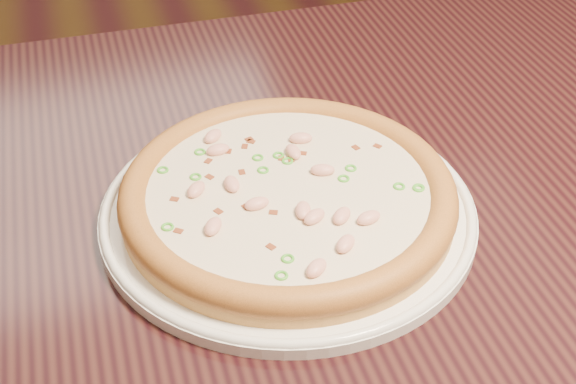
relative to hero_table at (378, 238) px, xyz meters
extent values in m
plane|color=black|center=(-0.18, 0.60, -0.65)|extent=(9.00, 9.00, 0.00)
cube|color=black|center=(0.00, 0.00, 0.08)|extent=(1.20, 0.80, 0.04)
cylinder|color=black|center=(0.54, 0.34, -0.30)|extent=(0.06, 0.06, 0.71)
cylinder|color=white|center=(-0.12, -0.05, 0.10)|extent=(0.36, 0.36, 0.01)
torus|color=white|center=(-0.12, -0.05, 0.11)|extent=(0.36, 0.36, 0.01)
cylinder|color=gold|center=(-0.12, -0.05, 0.12)|extent=(0.32, 0.32, 0.02)
torus|color=#C47431|center=(-0.12, -0.05, 0.13)|extent=(0.32, 0.32, 0.03)
cylinder|color=silver|center=(-0.12, -0.05, 0.13)|extent=(0.27, 0.27, 0.00)
ellipsoid|color=#F2B29E|center=(-0.20, -0.09, 0.14)|extent=(0.02, 0.03, 0.01)
ellipsoid|color=#F2B29E|center=(-0.21, -0.03, 0.14)|extent=(0.03, 0.03, 0.01)
ellipsoid|color=#F2B29E|center=(-0.10, 0.00, 0.14)|extent=(0.02, 0.02, 0.01)
ellipsoid|color=#F2B29E|center=(-0.13, -0.17, 0.14)|extent=(0.03, 0.03, 0.01)
ellipsoid|color=#F2B29E|center=(-0.09, -0.11, 0.14)|extent=(0.03, 0.03, 0.01)
ellipsoid|color=#F2B29E|center=(-0.17, 0.05, 0.14)|extent=(0.03, 0.03, 0.01)
ellipsoid|color=#F2B29E|center=(-0.10, -0.14, 0.14)|extent=(0.03, 0.03, 0.01)
ellipsoid|color=#F2B29E|center=(-0.12, -0.09, 0.14)|extent=(0.02, 0.03, 0.01)
ellipsoid|color=#F2B29E|center=(-0.06, -0.12, 0.14)|extent=(0.03, 0.02, 0.01)
ellipsoid|color=#F2B29E|center=(-0.17, -0.03, 0.14)|extent=(0.01, 0.02, 0.01)
ellipsoid|color=#F2B29E|center=(-0.16, -0.07, 0.14)|extent=(0.03, 0.02, 0.01)
ellipsoid|color=#F2B29E|center=(-0.11, -0.10, 0.14)|extent=(0.03, 0.02, 0.01)
ellipsoid|color=#F2B29E|center=(-0.08, -0.04, 0.14)|extent=(0.03, 0.02, 0.01)
ellipsoid|color=#F2B29E|center=(-0.17, 0.03, 0.14)|extent=(0.03, 0.02, 0.01)
ellipsoid|color=#F2B29E|center=(-0.09, 0.02, 0.14)|extent=(0.03, 0.02, 0.01)
cube|color=maroon|center=(-0.17, -0.07, 0.13)|extent=(0.01, 0.01, 0.00)
cube|color=maroon|center=(-0.09, 0.00, 0.13)|extent=(0.01, 0.01, 0.00)
cube|color=maroon|center=(-0.19, -0.07, 0.13)|extent=(0.01, 0.01, 0.00)
cube|color=maroon|center=(-0.01, -0.01, 0.13)|extent=(0.01, 0.01, 0.00)
cube|color=maroon|center=(-0.11, 0.00, 0.13)|extent=(0.01, 0.01, 0.00)
cube|color=maroon|center=(-0.18, 0.01, 0.13)|extent=(0.01, 0.01, 0.00)
cube|color=maroon|center=(-0.19, -0.01, 0.13)|extent=(0.01, 0.01, 0.00)
cube|color=maroon|center=(-0.23, -0.04, 0.13)|extent=(0.01, 0.01, 0.00)
cube|color=maroon|center=(-0.14, 0.04, 0.13)|extent=(0.01, 0.01, 0.00)
cube|color=maroon|center=(-0.04, 0.00, 0.13)|extent=(0.01, 0.01, 0.00)
cube|color=maroon|center=(-0.16, -0.01, 0.13)|extent=(0.01, 0.01, 0.00)
cube|color=maroon|center=(-0.14, -0.08, 0.13)|extent=(0.01, 0.01, 0.00)
cube|color=maroon|center=(-0.14, 0.04, 0.13)|extent=(0.01, 0.01, 0.00)
cube|color=maroon|center=(-0.23, -0.08, 0.13)|extent=(0.01, 0.01, 0.00)
cube|color=maroon|center=(-0.10, -0.01, 0.13)|extent=(0.01, 0.01, 0.00)
cube|color=maroon|center=(-0.14, 0.03, 0.13)|extent=(0.01, 0.01, 0.00)
cube|color=maroon|center=(-0.11, -0.10, 0.13)|extent=(0.01, 0.01, 0.00)
cube|color=maroon|center=(-0.16, 0.02, 0.13)|extent=(0.01, 0.01, 0.00)
cube|color=maroon|center=(-0.16, -0.13, 0.13)|extent=(0.01, 0.01, 0.00)
torus|color=green|center=(-0.19, 0.03, 0.13)|extent=(0.02, 0.02, 0.00)
torus|color=green|center=(-0.24, -0.08, 0.13)|extent=(0.01, 0.01, 0.00)
torus|color=green|center=(-0.02, -0.08, 0.13)|extent=(0.01, 0.01, 0.00)
torus|color=green|center=(-0.14, -0.02, 0.13)|extent=(0.01, 0.01, 0.00)
torus|color=green|center=(-0.07, -0.12, 0.13)|extent=(0.01, 0.01, 0.00)
torus|color=green|center=(-0.16, -0.16, 0.13)|extent=(0.02, 0.02, 0.00)
torus|color=green|center=(-0.08, -0.03, 0.13)|extent=(0.01, 0.01, 0.00)
torus|color=green|center=(0.00, -0.08, 0.13)|extent=(0.02, 0.02, 0.00)
torus|color=green|center=(0.00, -0.09, 0.13)|extent=(0.01, 0.01, 0.00)
torus|color=green|center=(-0.11, 0.00, 0.13)|extent=(0.02, 0.02, 0.00)
torus|color=green|center=(-0.05, -0.04, 0.13)|extent=(0.02, 0.02, 0.00)
torus|color=green|center=(-0.11, -0.01, 0.13)|extent=(0.01, 0.01, 0.00)
torus|color=green|center=(-0.20, -0.01, 0.13)|extent=(0.01, 0.01, 0.00)
torus|color=green|center=(-0.14, 0.01, 0.13)|extent=(0.02, 0.02, 0.00)
torus|color=green|center=(-0.15, -0.15, 0.13)|extent=(0.01, 0.01, 0.00)
torus|color=green|center=(-0.06, -0.05, 0.13)|extent=(0.01, 0.01, 0.00)
torus|color=green|center=(-0.23, 0.01, 0.13)|extent=(0.01, 0.01, 0.00)
camera|label=1|loc=(-0.29, -0.63, 0.60)|focal=50.00mm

